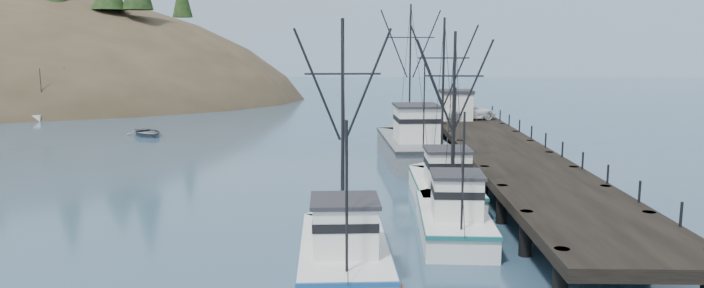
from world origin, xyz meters
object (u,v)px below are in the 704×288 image
trawler_near (453,218)px  trawler_mid (344,249)px  trawler_far (443,186)px  motorboat (147,136)px  work_vessel (412,145)px  pickup_truck (468,112)px  pier_shed (456,105)px  pier (510,156)px

trawler_near → trawler_mid: trawler_mid is taller
trawler_far → motorboat: bearing=136.6°
trawler_mid → trawler_far: bearing=65.3°
work_vessel → pickup_truck: size_ratio=2.75×
pier_shed → motorboat: size_ratio=0.66×
pier_shed → pickup_truck: 1.31m
work_vessel → motorboat: 28.43m
pickup_truck → pier_shed: bearing=71.9°
trawler_near → motorboat: (-26.21, 31.98, -0.82)m
pier → trawler_near: (-5.33, -11.92, -0.87)m
work_vessel → pickup_truck: bearing=60.1°
motorboat → pier: bearing=-67.2°
work_vessel → trawler_mid: bearing=-100.2°
trawler_mid → pier_shed: (9.24, 34.78, 2.60)m
work_vessel → pickup_truck: (5.97, 10.39, 1.52)m
pickup_truck → motorboat: bearing=68.2°
pickup_truck → trawler_near: bearing=151.9°
trawler_near → work_vessel: size_ratio=0.67×
trawler_far → pickup_truck: (4.95, 23.01, 1.93)m
pier → motorboat: (-31.54, 20.06, -1.69)m
trawler_near → pier_shed: (4.17, 29.92, 2.60)m
trawler_mid → pier_shed: bearing=75.1°
trawler_mid → pickup_truck: size_ratio=1.93×
pier_shed → pickup_truck: (1.12, 0.00, -0.67)m
trawler_far → pier_shed: bearing=80.6°
trawler_near → trawler_far: trawler_far is taller
work_vessel → trawler_far: bearing=-85.4°
trawler_near → pickup_truck: bearing=80.0°
motorboat → pickup_truck: bearing=-38.5°
trawler_far → pier_shed: size_ratio=3.43×
pier → pickup_truck: size_ratio=8.13×
trawler_far → work_vessel: work_vessel is taller
trawler_mid → motorboat: 42.48m
trawler_mid → work_vessel: bearing=79.8°
pier_shed → pickup_truck: bearing=0.0°
trawler_mid → pier_shed: 36.08m
pier → work_vessel: 9.71m
work_vessel → motorboat: work_vessel is taller
trawler_mid → pier: bearing=58.2°
trawler_far → work_vessel: 12.67m
trawler_near → trawler_far: bearing=87.2°
motorboat → trawler_mid: bearing=-94.9°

